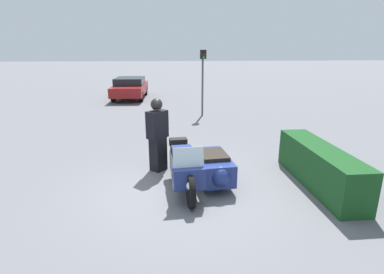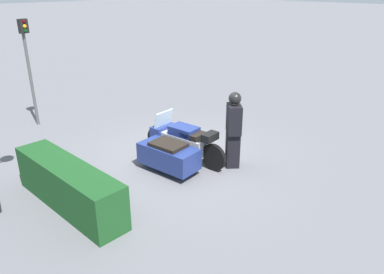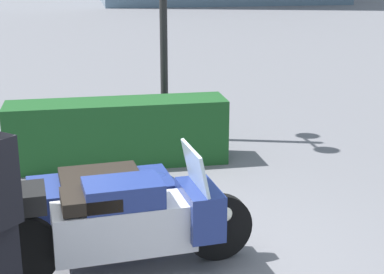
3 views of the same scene
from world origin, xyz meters
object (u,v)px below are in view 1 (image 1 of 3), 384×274
object	(u,v)px
officer_rider	(158,133)
hedge_bush_curbside	(319,166)
traffic_light_far	(203,73)
parked_car_background	(130,87)
police_motorcycle	(200,167)

from	to	relation	value
officer_rider	hedge_bush_curbside	xyz separation A→B (m)	(1.24, 3.67, -0.53)
traffic_light_far	hedge_bush_curbside	bearing A→B (deg)	0.25
hedge_bush_curbside	parked_car_background	bearing A→B (deg)	-157.23
police_motorcycle	parked_car_background	size ratio (longest dim) A/B	0.54
police_motorcycle	parked_car_background	distance (m)	13.63
hedge_bush_curbside	parked_car_background	xyz separation A→B (m)	(-13.46, -5.65, 0.25)
hedge_bush_curbside	officer_rider	bearing A→B (deg)	-108.65
traffic_light_far	parked_car_background	size ratio (longest dim) A/B	0.65
officer_rider	parked_car_background	distance (m)	12.38
officer_rider	parked_car_background	xyz separation A→B (m)	(-12.22, -1.98, -0.27)
police_motorcycle	hedge_bush_curbside	distance (m)	2.71
police_motorcycle	parked_car_background	xyz separation A→B (m)	(-13.31, -2.94, 0.24)
traffic_light_far	parked_car_background	xyz separation A→B (m)	(-5.71, -3.95, -1.29)
police_motorcycle	officer_rider	distance (m)	1.54
police_motorcycle	traffic_light_far	bearing A→B (deg)	167.19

